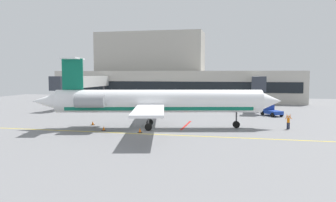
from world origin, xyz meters
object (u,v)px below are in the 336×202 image
(baggage_tug, at_px, (164,104))
(marshaller, at_px, (288,122))
(regional_jet, at_px, (155,101))
(pushback_tractor, at_px, (270,110))
(fuel_tank, at_px, (237,102))

(baggage_tug, relative_size, marshaller, 1.80)
(regional_jet, bearing_deg, pushback_tractor, 46.85)
(baggage_tug, distance_m, fuel_tank, 13.99)
(baggage_tug, relative_size, pushback_tractor, 0.81)
(regional_jet, height_order, baggage_tug, regional_jet)
(baggage_tug, bearing_deg, marshaller, -44.03)
(baggage_tug, height_order, fuel_tank, fuel_tank)
(baggage_tug, bearing_deg, regional_jet, -79.66)
(fuel_tank, bearing_deg, regional_jet, -112.66)
(pushback_tractor, distance_m, fuel_tank, 9.01)
(regional_jet, bearing_deg, marshaller, 9.89)
(regional_jet, relative_size, pushback_tractor, 7.61)
(regional_jet, bearing_deg, fuel_tank, 67.34)
(baggage_tug, xyz_separation_m, pushback_tractor, (19.59, -6.50, -0.03))
(pushback_tractor, distance_m, marshaller, 13.60)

